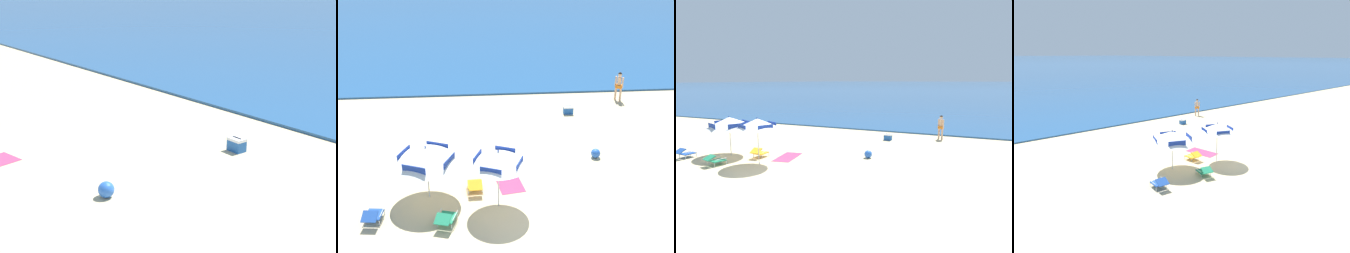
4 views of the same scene
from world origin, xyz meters
TOP-DOWN VIEW (x-y plane):
  - cooler_box at (2.12, 9.65)m, footprint 0.51×0.37m
  - beach_ball at (2.31, 5.07)m, footprint 0.39×0.39m

SIDE VIEW (x-z plane):
  - beach_ball at x=2.31m, z-range 0.00..0.39m
  - cooler_box at x=2.12m, z-range -0.01..0.42m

